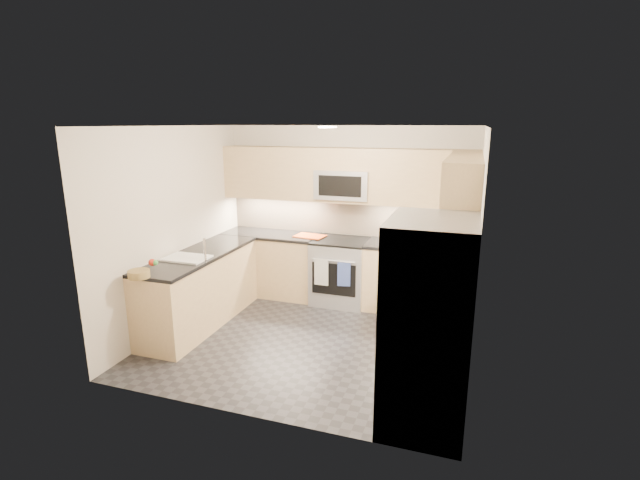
{
  "coord_description": "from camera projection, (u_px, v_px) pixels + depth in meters",
  "views": [
    {
      "loc": [
        1.72,
        -4.83,
        2.53
      ],
      "look_at": [
        0.0,
        0.35,
        1.15
      ],
      "focal_mm": 26.0,
      "sensor_mm": 36.0,
      "label": 1
    }
  ],
  "objects": [
    {
      "name": "microwave",
      "position": [
        344.0,
        184.0,
        6.46
      ],
      "size": [
        0.76,
        0.4,
        0.4
      ],
      "primitive_type": "cube",
      "color": "#A9AAB1",
      "rests_on": "upper_cab_back"
    },
    {
      "name": "fruit_pear",
      "position": [
        155.0,
        263.0,
        5.04
      ],
      "size": [
        0.06,
        0.06,
        0.06
      ],
      "primitive_type": "sphere",
      "color": "green",
      "rests_on": "fruit_basket"
    },
    {
      "name": "range_cooktop",
      "position": [
        341.0,
        241.0,
        6.54
      ],
      "size": [
        0.76,
        0.65,
        0.03
      ],
      "primitive_type": "cube",
      "color": "black",
      "rests_on": "gas_range"
    },
    {
      "name": "base_cab_back_left",
      "position": [
        272.0,
        265.0,
        7.01
      ],
      "size": [
        1.42,
        0.6,
        0.9
      ],
      "primitive_type": "cube",
      "color": "tan",
      "rests_on": "floor"
    },
    {
      "name": "gas_range",
      "position": [
        340.0,
        272.0,
        6.65
      ],
      "size": [
        0.76,
        0.65,
        0.91
      ],
      "primitive_type": "cube",
      "color": "#A6A7AE",
      "rests_on": "floor"
    },
    {
      "name": "ceiling",
      "position": [
        310.0,
        126.0,
        4.98
      ],
      "size": [
        3.6,
        3.2,
        0.02
      ],
      "primitive_type": "cube",
      "color": "beige",
      "rests_on": "wall_back"
    },
    {
      "name": "oven_handle",
      "position": [
        333.0,
        261.0,
        6.26
      ],
      "size": [
        0.6,
        0.02,
        0.02
      ],
      "primitive_type": "cylinder",
      "rotation": [
        0.0,
        1.57,
        0.0
      ],
      "color": "#B2B5BA",
      "rests_on": "gas_range"
    },
    {
      "name": "utensil_bowl",
      "position": [
        429.0,
        240.0,
        6.14
      ],
      "size": [
        0.33,
        0.33,
        0.18
      ],
      "primitive_type": "cylinder",
      "rotation": [
        0.0,
        0.0,
        -0.07
      ],
      "color": "#69C353",
      "rests_on": "countertop_back_right"
    },
    {
      "name": "wall_right",
      "position": [
        476.0,
        252.0,
        4.73
      ],
      "size": [
        0.02,
        3.2,
        2.5
      ],
      "primitive_type": "cube",
      "color": "beige",
      "rests_on": "floor"
    },
    {
      "name": "upper_cab_right",
      "position": [
        463.0,
        192.0,
        4.9
      ],
      "size": [
        0.35,
        1.95,
        0.75
      ],
      "primitive_type": "cube",
      "color": "tan",
      "rests_on": "wall_right"
    },
    {
      "name": "faucet",
      "position": [
        205.0,
        249.0,
        5.47
      ],
      "size": [
        0.03,
        0.03,
        0.28
      ],
      "primitive_type": "cylinder",
      "color": "silver",
      "rests_on": "countertop_peninsula"
    },
    {
      "name": "floor",
      "position": [
        311.0,
        339.0,
        5.59
      ],
      "size": [
        3.6,
        3.2,
        0.0
      ],
      "primitive_type": "cube",
      "color": "black",
      "rests_on": "ground"
    },
    {
      "name": "fridge_handle_right",
      "position": [
        388.0,
        305.0,
        4.13
      ],
      "size": [
        0.02,
        0.02,
        1.2
      ],
      "primitive_type": "cylinder",
      "color": "#B2B5BA",
      "rests_on": "refrigerator"
    },
    {
      "name": "cutting_board",
      "position": [
        310.0,
        236.0,
        6.69
      ],
      "size": [
        0.46,
        0.35,
        0.01
      ],
      "primitive_type": "cube",
      "rotation": [
        0.0,
        0.0,
        -0.14
      ],
      "color": "#C84712",
      "rests_on": "countertop_back_left"
    },
    {
      "name": "countertop_back_left",
      "position": [
        271.0,
        234.0,
        6.89
      ],
      "size": [
        1.42,
        0.63,
        0.04
      ],
      "primitive_type": "cube",
      "color": "black",
      "rests_on": "base_cab_back_left"
    },
    {
      "name": "countertop_peninsula",
      "position": [
        198.0,
        255.0,
        5.82
      ],
      "size": [
        0.63,
        2.0,
        0.04
      ],
      "primitive_type": "cube",
      "color": "black",
      "rests_on": "base_cab_peninsula"
    },
    {
      "name": "wall_back",
      "position": [
        347.0,
        213.0,
        6.75
      ],
      "size": [
        3.6,
        0.02,
        2.5
      ],
      "primitive_type": "cube",
      "color": "beige",
      "rests_on": "floor"
    },
    {
      "name": "countertop_right",
      "position": [
        445.0,
        275.0,
        5.04
      ],
      "size": [
        0.63,
        1.7,
        0.04
      ],
      "primitive_type": "cube",
      "color": "black",
      "rests_on": "base_cab_right"
    },
    {
      "name": "dish_towel_check",
      "position": [
        321.0,
        272.0,
        6.34
      ],
      "size": [
        0.2,
        0.02,
        0.37
      ],
      "primitive_type": "cube",
      "rotation": [
        0.0,
        0.0,
        -0.03
      ],
      "color": "silver",
      "rests_on": "oven_handle"
    },
    {
      "name": "countertop_back_right",
      "position": [
        419.0,
        246.0,
        6.23
      ],
      "size": [
        1.42,
        0.63,
        0.04
      ],
      "primitive_type": "cube",
      "color": "black",
      "rests_on": "base_cab_back_right"
    },
    {
      "name": "base_cab_peninsula",
      "position": [
        201.0,
        290.0,
        5.94
      ],
      "size": [
        0.6,
        2.0,
        0.9
      ],
      "primitive_type": "cube",
      "color": "tan",
      "rests_on": "floor"
    },
    {
      "name": "oven_door_glass",
      "position": [
        334.0,
        279.0,
        6.35
      ],
      "size": [
        0.62,
        0.02,
        0.45
      ],
      "primitive_type": "cube",
      "color": "black",
      "rests_on": "gas_range"
    },
    {
      "name": "wall_front",
      "position": [
        245.0,
        283.0,
        3.81
      ],
      "size": [
        3.6,
        0.02,
        2.5
      ],
      "primitive_type": "cube",
      "color": "beige",
      "rests_on": "floor"
    },
    {
      "name": "base_cab_back_right",
      "position": [
        417.0,
        279.0,
        6.34
      ],
      "size": [
        1.42,
        0.6,
        0.9
      ],
      "primitive_type": "cube",
      "color": "tan",
      "rests_on": "floor"
    },
    {
      "name": "sink_basin",
      "position": [
        187.0,
        264.0,
        5.6
      ],
      "size": [
        0.52,
        0.38,
        0.16
      ],
      "primitive_type": "cube",
      "color": "white",
      "rests_on": "base_cab_peninsula"
    },
    {
      "name": "backsplash_right",
      "position": [
        475.0,
        246.0,
        5.16
      ],
      "size": [
        0.01,
        2.3,
        0.51
      ],
      "primitive_type": "cube",
      "color": "tan",
      "rests_on": "wall_right"
    },
    {
      "name": "microwave_door",
      "position": [
        340.0,
        186.0,
        6.27
      ],
      "size": [
        0.6,
        0.01,
        0.28
      ],
      "primitive_type": "cube",
      "color": "black",
      "rests_on": "microwave"
    },
    {
      "name": "fruit_basket",
      "position": [
        139.0,
        274.0,
        4.9
      ],
      "size": [
        0.24,
        0.24,
        0.08
      ],
      "primitive_type": "cylinder",
      "rotation": [
        0.0,
        0.0,
        0.04
      ],
      "color": "olive",
      "rests_on": "countertop_peninsula"
    },
    {
      "name": "refrigerator",
      "position": [
        428.0,
        324.0,
        3.87
      ],
      "size": [
        0.7,
        0.9,
        1.8
      ],
      "primitive_type": "cube",
      "color": "#9B9DA2",
      "rests_on": "floor"
    },
    {
      "name": "upper_cab_back",
      "position": [
        344.0,
        175.0,
        6.45
      ],
      "size": [
        3.6,
        0.35,
        0.75
      ],
      "primitive_type": "cube",
      "color": "tan",
      "rests_on": "wall_back"
    },
    {
      "name": "backsplash_back",
      "position": [
        347.0,
        217.0,
        6.76
      ],
      "size": [
        3.6,
        0.01,
        0.51
      ],
      "primitive_type": "cube",
      "color": "tan",
      "rests_on": "wall_back"
    },
    {
      "name": "wall_left",
      "position": [
        176.0,
        228.0,
        5.83
      ],
      "size": [
        0.02,
        3.2,
        2.5
      ],
      "primitive_type": "cube",
      "color": "beige",
      "rests_on": "floor"
    },
    {
      "name": "base_cab_right",
      "position": [
        442.0,
        315.0,
        5.16
      ],
      "size": [
        0.6,
        1.7,
        0.9
      ],
      "primitive_type": "cube",
      "color": "tan",
      "rests_on": "floor"
    },
    {
      "name": "dish_towel_blue",
      "position": [
        344.0,
        274.0,
        6.24
      ],
      "size": [
        0.18,
        0.04,
        0.33
      ],
      "primitive_type": "cube",
      "rotation": [
        0.0,
        0.0,
        0.17
      ],
      "color": "navy",
      "rests_on": "oven_handle"
    },
    {
      "name": "fruit_apple",
      "position": [
        152.0,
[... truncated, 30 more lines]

